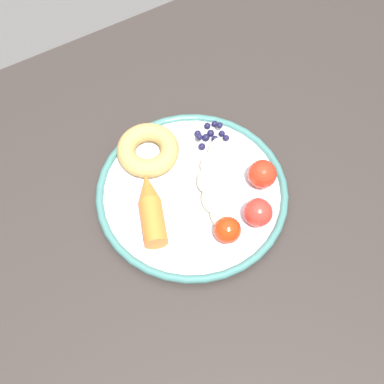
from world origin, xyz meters
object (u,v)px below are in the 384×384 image
object	(u,v)px
plate	(192,193)
tomato_far	(262,174)
carrot_orange	(151,208)
tomato_near	(258,213)
dining_table	(182,255)
blueberry_pile	(210,135)
tomato_mid	(227,230)
donut	(148,150)
banana	(211,182)

from	to	relation	value
plate	tomato_far	xyz separation A→B (m)	(-0.10, 0.04, 0.02)
tomato_far	carrot_orange	bearing A→B (deg)	-11.32
tomato_near	tomato_far	size ratio (longest dim) A/B	0.97
dining_table	tomato_far	bearing A→B (deg)	-175.36
carrot_orange	tomato_near	bearing A→B (deg)	146.80
blueberry_pile	tomato_mid	bearing A→B (deg)	67.00
carrot_orange	tomato_near	distance (m)	0.16
donut	blueberry_pile	world-z (taller)	donut
plate	blueberry_pile	xyz separation A→B (m)	(-0.07, -0.07, 0.01)
blueberry_pile	tomato_far	size ratio (longest dim) A/B	1.21
plate	blueberry_pile	size ratio (longest dim) A/B	5.53
plate	tomato_near	world-z (taller)	tomato_near
donut	tomato_mid	size ratio (longest dim) A/B	2.48
carrot_orange	donut	xyz separation A→B (m)	(-0.04, -0.09, -0.00)
plate	tomato_near	size ratio (longest dim) A/B	6.89
carrot_orange	tomato_far	xyz separation A→B (m)	(-0.17, 0.03, 0.00)
blueberry_pile	tomato_far	xyz separation A→B (m)	(-0.03, 0.11, 0.02)
carrot_orange	tomato_near	xyz separation A→B (m)	(-0.13, 0.08, 0.00)
carrot_orange	tomato_mid	bearing A→B (deg)	132.03
tomato_near	tomato_far	world-z (taller)	tomato_far
dining_table	donut	distance (m)	0.18
dining_table	tomato_near	xyz separation A→B (m)	(-0.11, 0.04, 0.11)
tomato_mid	tomato_near	bearing A→B (deg)	-178.92
donut	tomato_far	distance (m)	0.18
banana	tomato_near	size ratio (longest dim) A/B	3.54
tomato_mid	banana	bearing A→B (deg)	-105.12
plate	tomato_mid	xyz separation A→B (m)	(-0.01, 0.09, 0.02)
plate	banana	world-z (taller)	banana
donut	tomato_mid	distance (m)	0.18
tomato_near	blueberry_pile	bearing A→B (deg)	-95.54
plate	donut	world-z (taller)	donut
dining_table	carrot_orange	distance (m)	0.12
dining_table	tomato_mid	distance (m)	0.13
blueberry_pile	tomato_mid	world-z (taller)	tomato_mid
tomato_mid	plate	bearing A→B (deg)	-85.36
dining_table	tomato_far	xyz separation A→B (m)	(-0.15, -0.01, 0.11)
plate	donut	xyz separation A→B (m)	(0.03, -0.09, 0.02)
dining_table	plate	bearing A→B (deg)	-133.74
banana	donut	world-z (taller)	same
dining_table	plate	world-z (taller)	plate
dining_table	donut	world-z (taller)	donut
dining_table	carrot_orange	world-z (taller)	carrot_orange
banana	carrot_orange	distance (m)	0.10
banana	donut	bearing A→B (deg)	-59.71
carrot_orange	donut	world-z (taller)	carrot_orange
plate	banana	bearing A→B (deg)	171.48
banana	dining_table	bearing A→B (deg)	29.95
plate	tomato_far	bearing A→B (deg)	160.06
donut	blueberry_pile	xyz separation A→B (m)	(-0.10, 0.02, -0.01)
plate	tomato_near	xyz separation A→B (m)	(-0.06, 0.09, 0.02)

